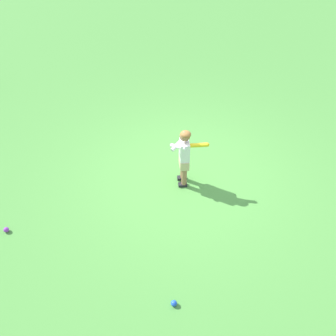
{
  "coord_description": "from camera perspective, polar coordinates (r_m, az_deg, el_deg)",
  "views": [
    {
      "loc": [
        -4.22,
        2.59,
        4.47
      ],
      "look_at": [
        -0.13,
        0.45,
        0.45
      ],
      "focal_mm": 40.04,
      "sensor_mm": 36.0,
      "label": 1
    }
  ],
  "objects": [
    {
      "name": "play_ball_far_left",
      "position": [
        5.07,
        0.91,
        -19.9
      ],
      "size": [
        0.08,
        0.08,
        0.08
      ],
      "primitive_type": "sphere",
      "color": "blue",
      "rests_on": "ground"
    },
    {
      "name": "child_batter",
      "position": [
        6.1,
        2.53,
        2.26
      ],
      "size": [
        0.42,
        0.56,
        1.08
      ],
      "color": "#232328",
      "rests_on": "ground"
    },
    {
      "name": "ground_plane",
      "position": [
        6.67,
        2.88,
        -1.11
      ],
      "size": [
        40.0,
        40.0,
        0.0
      ],
      "primitive_type": "plane",
      "color": "#519942"
    },
    {
      "name": "play_ball_by_bucket",
      "position": [
        6.25,
        -23.4,
        -8.62
      ],
      "size": [
        0.08,
        0.08,
        0.08
      ],
      "primitive_type": "sphere",
      "color": "purple",
      "rests_on": "ground"
    }
  ]
}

